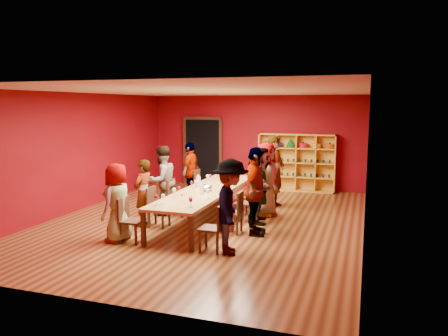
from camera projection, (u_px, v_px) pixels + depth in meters
The scene contains 45 objects.
room_shell at pixel (207, 157), 10.03m from camera, with size 7.10×9.10×3.04m.
tasting_table at pixel (207, 191), 10.15m from camera, with size 1.10×4.50×0.75m.
doorway at pixel (203, 152), 14.81m from camera, with size 1.40×0.17×2.30m.
shelving_unit at pixel (297, 160), 13.73m from camera, with size 2.40×0.40×1.80m.
chair_person_left_0 at pixel (128, 217), 8.58m from camera, with size 0.42×0.42×0.89m.
person_left_0 at pixel (117, 202), 8.61m from camera, with size 0.76×0.42×1.56m, color silver.
chair_person_left_1 at pixel (156, 205), 9.67m from camera, with size 0.42×0.42×0.89m.
person_left_1 at pixel (143, 193), 9.72m from camera, with size 0.54×0.40×1.49m, color #5F82C4.
chair_person_left_2 at pixel (175, 196), 10.64m from camera, with size 0.42×0.42×0.89m.
person_left_2 at pixel (162, 180), 10.70m from camera, with size 0.83×0.46×1.71m, color #141C38.
chair_person_left_4 at pixel (201, 184), 12.26m from camera, with size 0.42×0.42×0.89m.
person_left_4 at pixel (191, 172), 12.31m from camera, with size 0.97×0.44×1.66m, color #454549.
chair_person_right_0 at pixel (216, 225), 8.01m from camera, with size 0.42×0.42×0.89m.
person_right_0 at pixel (230, 207), 7.87m from camera, with size 1.12×0.46×1.74m, color #5077A5.
chair_person_right_1 at pixel (235, 210), 9.18m from camera, with size 0.42×0.42×0.89m.
person_right_1 at pixel (255, 192), 8.99m from camera, with size 1.08×0.49×1.84m, color silver.
chair_person_right_2 at pixel (247, 200), 10.10m from camera, with size 0.42×0.42×0.89m.
person_right_2 at pixel (259, 185), 9.96m from camera, with size 1.63×0.47×1.76m, color #5875B5.
chair_person_right_3 at pixel (255, 195), 10.74m from camera, with size 0.42×0.42×0.89m.
person_right_3 at pixel (266, 179), 10.59m from camera, with size 0.88×0.48×1.79m, color #5277AA.
chair_person_right_4 at pixel (264, 188), 11.65m from camera, with size 0.42×0.42×0.89m.
person_right_4 at pixel (275, 172), 11.49m from camera, with size 0.69×0.50×1.89m, color tan.
wine_glass_0 at pixel (190, 199), 8.39m from camera, with size 0.08×0.08×0.19m.
wine_glass_1 at pixel (221, 183), 10.07m from camera, with size 0.09×0.09×0.22m.
wine_glass_2 at pixel (192, 183), 10.15m from camera, with size 0.08×0.08×0.19m.
wine_glass_3 at pixel (208, 177), 11.03m from camera, with size 0.08×0.08×0.20m.
wine_glass_4 at pixel (201, 186), 9.73m from camera, with size 0.08×0.08×0.20m.
wine_glass_5 at pixel (208, 191), 9.12m from camera, with size 0.08×0.08×0.20m.
wine_glass_6 at pixel (231, 177), 10.85m from camera, with size 0.09×0.09×0.22m.
wine_glass_7 at pixel (163, 197), 8.61m from camera, with size 0.08×0.08×0.20m.
wine_glass_8 at pixel (191, 201), 8.32m from camera, with size 0.07×0.07×0.18m.
wine_glass_9 at pixel (221, 175), 11.41m from camera, with size 0.07×0.07×0.18m.
wine_glass_10 at pixel (174, 190), 9.22m from camera, with size 0.08×0.08×0.21m.
wine_glass_11 at pixel (220, 171), 11.85m from camera, with size 0.09×0.09×0.22m.
wine_glass_12 at pixel (219, 185), 9.90m from camera, with size 0.08×0.08×0.20m.
wine_glass_13 at pixel (196, 182), 10.33m from camera, with size 0.07×0.07×0.18m.
wine_glass_14 at pixel (156, 198), 8.49m from camera, with size 0.08×0.08×0.21m.
wine_glass_15 at pixel (182, 195), 8.85m from camera, with size 0.07×0.07×0.18m.
wine_glass_16 at pixel (245, 172), 11.82m from camera, with size 0.08×0.08×0.21m.
wine_glass_17 at pixel (210, 176), 11.16m from camera, with size 0.08×0.08×0.19m.
wine_glass_18 at pixel (179, 189), 9.37m from camera, with size 0.08×0.08×0.21m.
spittoon_bowl at pixel (206, 188), 9.94m from camera, with size 0.29×0.29×0.16m, color #AFB1B6.
carafe_a at pixel (198, 182), 10.39m from camera, with size 0.14×0.14×0.29m.
carafe_b at pixel (202, 189), 9.56m from camera, with size 0.11×0.11×0.23m.
wine_bottle at pixel (236, 176), 11.42m from camera, with size 0.07×0.07×0.27m.
Camera 1 is at (3.50, -9.34, 2.69)m, focal length 35.00 mm.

